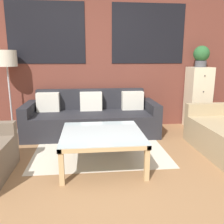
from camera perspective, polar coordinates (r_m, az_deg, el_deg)
The scene contains 8 objects.
ground_plane at distance 2.62m, azimuth 0.04°, elevation -18.26°, with size 16.00×16.00×0.00m, color #8E6642.
wall_back_brick at distance 4.68m, azimuth -3.24°, elevation 13.52°, with size 8.40×0.09×2.80m.
rug at distance 3.71m, azimuth -2.95°, elevation -8.52°, with size 1.93×1.63×0.00m.
couch_dark at distance 4.32m, azimuth -4.95°, elevation -1.54°, with size 2.34×0.88×0.78m.
coffee_table at distance 3.04m, azimuth -2.42°, elevation -5.90°, with size 1.02×1.02×0.44m.
floor_lamp at distance 4.59m, azimuth -24.01°, elevation 10.78°, with size 0.36×0.36×1.49m.
drawer_cabinet at distance 4.95m, azimuth 19.95°, elevation 3.25°, with size 0.41×0.42×1.18m.
potted_plant at distance 4.89m, azimuth 20.69°, elevation 12.61°, with size 0.30×0.30×0.40m.
Camera 1 is at (-0.24, -2.23, 1.36)m, focal length 38.00 mm.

